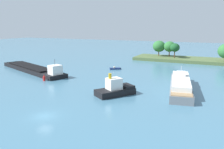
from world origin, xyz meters
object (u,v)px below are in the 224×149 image
(cargo_barge, at_px, (33,69))
(small_motorboat, at_px, (115,68))
(white_riverboat, at_px, (181,85))
(channel_buoy_red, at_px, (44,78))
(tugboat, at_px, (116,89))

(cargo_barge, distance_m, small_motorboat, 29.08)
(small_motorboat, bearing_deg, white_riverboat, -35.63)
(cargo_barge, distance_m, channel_buoy_red, 16.31)
(channel_buoy_red, bearing_deg, white_riverboat, 9.61)
(tugboat, distance_m, white_riverboat, 16.67)
(tugboat, relative_size, small_motorboat, 2.35)
(small_motorboat, bearing_deg, tugboat, -65.72)
(small_motorboat, bearing_deg, cargo_barge, -147.61)
(white_riverboat, relative_size, small_motorboat, 5.79)
(tugboat, distance_m, small_motorboat, 31.96)
(tugboat, bearing_deg, channel_buoy_red, 170.81)
(white_riverboat, distance_m, cargo_barge, 50.87)
(white_riverboat, bearing_deg, cargo_barge, 176.36)
(small_motorboat, distance_m, channel_buoy_red, 27.60)
(cargo_barge, height_order, channel_buoy_red, cargo_barge)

